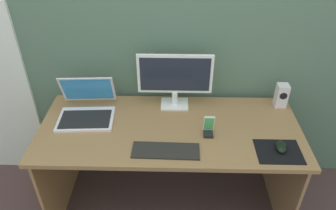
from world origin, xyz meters
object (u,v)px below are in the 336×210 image
Objects in this scene: speaker_right at (281,95)px; laptop at (87,109)px; mouse at (281,147)px; phone_in_dock at (209,128)px; monitor at (175,78)px; keyboard_external at (166,151)px.

speaker_right is 1.26m from laptop.
phone_in_dock is at bearing 173.55° from mouse.
mouse is (0.59, -0.42, -0.19)m from monitor.
keyboard_external is 2.72× the size of phone_in_dock.
monitor reaches higher than phone_in_dock.
monitor is 0.49m from keyboard_external.
keyboard_external is (0.51, -0.32, -0.04)m from laptop.
laptop reaches higher than phone_in_dock.
keyboard_external is at bearing -167.04° from mouse.
monitor is at bearing 155.09° from mouse.
mouse is at bearing -16.73° from phone_in_dock.
laptop is (-0.55, -0.13, -0.16)m from monitor.
laptop is 0.96× the size of keyboard_external.
phone_in_dock reaches higher than keyboard_external.
speaker_right is at bearing 33.02° from keyboard_external.
speaker_right is at bearing 0.85° from monitor.
phone_in_dock is (-0.50, -0.31, -0.03)m from speaker_right.
monitor is 0.59m from laptop.
laptop is 3.59× the size of mouse.
mouse is at bearing 3.94° from keyboard_external.
mouse is (-0.10, -0.43, -0.06)m from speaker_right.
monitor is at bearing -179.15° from speaker_right.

